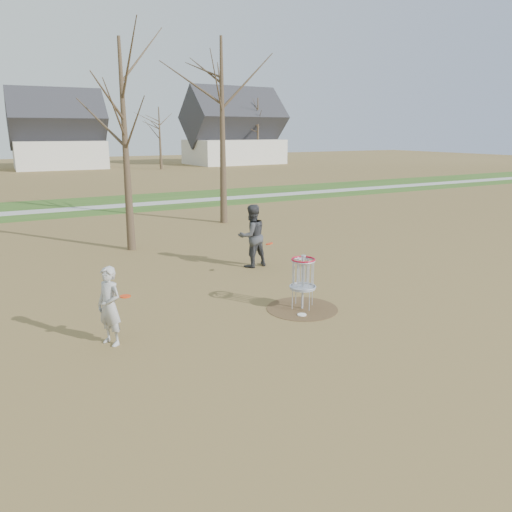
{
  "coord_description": "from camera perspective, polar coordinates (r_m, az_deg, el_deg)",
  "views": [
    {
      "loc": [
        -6.74,
        -9.81,
        4.35
      ],
      "look_at": [
        -0.5,
        1.5,
        1.1
      ],
      "focal_mm": 35.0,
      "sensor_mm": 36.0,
      "label": 1
    }
  ],
  "objects": [
    {
      "name": "dirt_circle",
      "position": [
        12.67,
        5.29,
        -6.0
      ],
      "size": [
        1.8,
        1.8,
        0.01
      ],
      "primitive_type": "cylinder",
      "color": "#47331E",
      "rests_on": "ground"
    },
    {
      "name": "player_standing",
      "position": [
        10.77,
        -16.4,
        -5.51
      ],
      "size": [
        0.64,
        0.73,
        1.67
      ],
      "primitive_type": "imported",
      "rotation": [
        0.0,
        0.0,
        -1.08
      ],
      "color": "#A9A9A9",
      "rests_on": "ground"
    },
    {
      "name": "footpath",
      "position": [
        30.87,
        -16.06,
        5.49
      ],
      "size": [
        160.0,
        1.5,
        0.01
      ],
      "primitive_type": "cube",
      "color": "#9E9E99",
      "rests_on": "green_band"
    },
    {
      "name": "green_band",
      "position": [
        31.83,
        -16.48,
        5.69
      ],
      "size": [
        160.0,
        8.0,
        0.01
      ],
      "primitive_type": "cube",
      "color": "#2D5119",
      "rests_on": "ground"
    },
    {
      "name": "bare_trees",
      "position": [
        46.39,
        -18.94,
        14.61
      ],
      "size": [
        52.62,
        44.98,
        9.0
      ],
      "color": "#382B1E",
      "rests_on": "ground"
    },
    {
      "name": "player_throwing",
      "position": [
        16.24,
        -0.48,
        2.31
      ],
      "size": [
        1.06,
        0.87,
        2.05
      ],
      "primitive_type": "imported",
      "rotation": [
        0.0,
        0.0,
        3.23
      ],
      "color": "#37393D",
      "rests_on": "ground"
    },
    {
      "name": "disc_golf_basket",
      "position": [
        12.39,
        5.39,
        -2.04
      ],
      "size": [
        0.64,
        0.64,
        1.35
      ],
      "color": "#9EA3AD",
      "rests_on": "ground"
    },
    {
      "name": "houses_row",
      "position": [
        63.34,
        -19.32,
        12.6
      ],
      "size": [
        56.51,
        10.01,
        7.26
      ],
      "color": "silver",
      "rests_on": "ground"
    },
    {
      "name": "disc_grounded",
      "position": [
        12.22,
        5.27,
        -6.69
      ],
      "size": [
        0.22,
        0.22,
        0.02
      ],
      "primitive_type": "cylinder",
      "color": "white",
      "rests_on": "dirt_circle"
    },
    {
      "name": "discs_in_play",
      "position": [
        12.67,
        -4.84,
        -0.91
      ],
      "size": [
        5.23,
        2.92,
        0.09
      ],
      "color": "#FF380D",
      "rests_on": "ground"
    },
    {
      "name": "ground",
      "position": [
        12.67,
        5.29,
        -6.02
      ],
      "size": [
        160.0,
        160.0,
        0.0
      ],
      "primitive_type": "plane",
      "color": "brown",
      "rests_on": "ground"
    }
  ]
}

